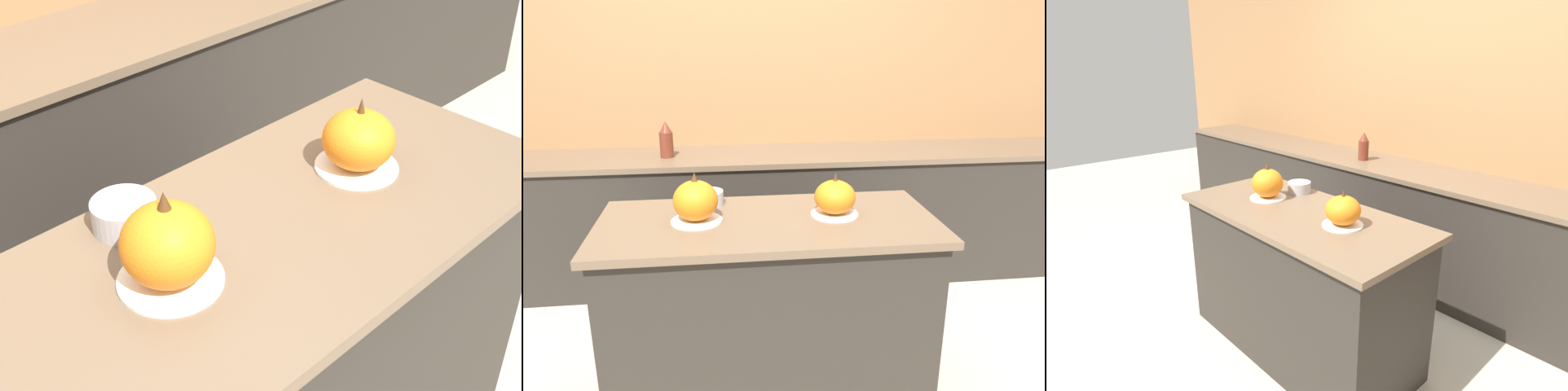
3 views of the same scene
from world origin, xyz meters
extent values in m
cube|color=#2D2823|center=(0.00, 0.00, 0.43)|extent=(1.43, 0.63, 0.86)
cube|color=brown|center=(0.00, 0.00, 0.88)|extent=(1.49, 0.69, 0.03)
cube|color=#2D2823|center=(0.00, 1.24, 0.43)|extent=(6.00, 0.56, 0.87)
cube|color=brown|center=(0.00, 1.24, 0.89)|extent=(6.00, 0.60, 0.03)
cylinder|color=white|center=(-0.31, 0.01, 0.90)|extent=(0.22, 0.22, 0.01)
ellipsoid|color=orange|center=(-0.31, 0.01, 0.99)|extent=(0.19, 0.19, 0.18)
cone|color=#4C2D14|center=(-0.31, 0.01, 1.10)|extent=(0.03, 0.03, 0.04)
cylinder|color=white|center=(0.30, 0.03, 0.90)|extent=(0.21, 0.21, 0.01)
ellipsoid|color=orange|center=(0.30, 0.03, 0.98)|extent=(0.18, 0.18, 0.15)
cone|color=#4C2D14|center=(0.30, 0.03, 1.07)|extent=(0.02, 0.02, 0.04)
cylinder|color=#ADADB2|center=(-0.26, 0.23, 0.93)|extent=(0.15, 0.15, 0.07)
camera|label=1|loc=(-0.97, -0.92, 1.88)|focal=50.00mm
camera|label=2|loc=(-0.18, -2.08, 1.69)|focal=35.00mm
camera|label=3|loc=(1.60, -1.42, 1.71)|focal=28.00mm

